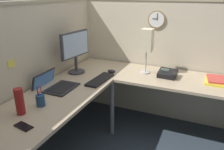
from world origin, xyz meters
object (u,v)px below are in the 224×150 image
(office_phone, at_px, (168,74))
(computer_mouse, at_px, (111,71))
(keyboard, at_px, (100,80))
(desk_lamp_paper, at_px, (147,42))
(cell_phone, at_px, (24,126))
(wall_clock, at_px, (157,20))
(monitor, at_px, (75,49))
(book_stack, at_px, (216,80))
(laptop, at_px, (54,85))
(thermos_flask, at_px, (20,101))
(pen_cup, at_px, (40,100))

(office_phone, bearing_deg, computer_mouse, 99.86)
(keyboard, distance_m, desk_lamp_paper, 0.70)
(cell_phone, xyz_separation_m, wall_clock, (1.80, -0.53, 0.60))
(wall_clock, bearing_deg, computer_mouse, 138.86)
(monitor, height_order, office_phone, monitor)
(computer_mouse, relative_size, cell_phone, 0.72)
(monitor, bearing_deg, book_stack, -77.69)
(laptop, xyz_separation_m, thermos_flask, (-0.54, -0.09, 0.09))
(laptop, distance_m, book_stack, 1.74)
(pen_cup, bearing_deg, wall_clock, -22.84)
(pen_cup, distance_m, wall_clock, 1.71)
(monitor, relative_size, office_phone, 2.32)
(office_phone, relative_size, book_stack, 0.73)
(book_stack, height_order, wall_clock, wall_clock)
(keyboard, height_order, book_stack, book_stack)
(monitor, xyz_separation_m, pen_cup, (-0.85, -0.17, -0.24))
(pen_cup, relative_size, desk_lamp_paper, 0.34)
(book_stack, bearing_deg, computer_mouse, 98.02)
(cell_phone, bearing_deg, office_phone, -18.07)
(wall_clock, bearing_deg, cell_phone, 163.75)
(monitor, height_order, computer_mouse, monitor)
(computer_mouse, distance_m, book_stack, 1.18)
(computer_mouse, bearing_deg, cell_phone, 175.00)
(wall_clock, bearing_deg, keyboard, 151.29)
(cell_phone, distance_m, book_stack, 1.98)
(office_phone, bearing_deg, wall_clock, 35.46)
(cell_phone, relative_size, desk_lamp_paper, 0.27)
(cell_phone, relative_size, book_stack, 0.48)
(monitor, xyz_separation_m, computer_mouse, (0.17, -0.39, -0.28))
(thermos_flask, height_order, wall_clock, wall_clock)
(cell_phone, height_order, office_phone, office_phone)
(desk_lamp_paper, bearing_deg, keyboard, 138.89)
(cell_phone, distance_m, thermos_flask, 0.24)
(desk_lamp_paper, bearing_deg, computer_mouse, 111.82)
(computer_mouse, xyz_separation_m, wall_clock, (0.47, -0.41, 0.58))
(cell_phone, height_order, book_stack, book_stack)
(desk_lamp_paper, bearing_deg, wall_clock, -4.92)
(computer_mouse, xyz_separation_m, cell_phone, (-1.34, 0.12, -0.01))
(computer_mouse, relative_size, wall_clock, 0.47)
(cell_phone, distance_m, office_phone, 1.65)
(computer_mouse, distance_m, pen_cup, 1.05)
(laptop, height_order, desk_lamp_paper, desk_lamp_paper)
(laptop, height_order, office_phone, laptop)
(pen_cup, relative_size, wall_clock, 0.82)
(monitor, bearing_deg, office_phone, -74.55)
(keyboard, xyz_separation_m, desk_lamp_paper, (0.45, -0.39, 0.37))
(pen_cup, height_order, wall_clock, wall_clock)
(pen_cup, bearing_deg, book_stack, -49.48)
(thermos_flask, distance_m, wall_clock, 1.86)
(monitor, xyz_separation_m, cell_phone, (-1.16, -0.27, -0.29))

